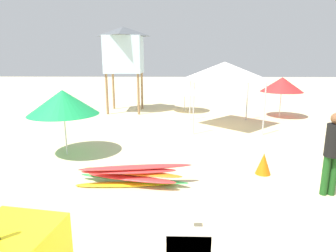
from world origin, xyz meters
TOP-DOWN VIEW (x-y plane):
  - surfboard_pile at (-0.72, 2.92)m, footprint 2.59×0.86m
  - lifeguard_far_right at (3.39, 2.57)m, footprint 0.32×0.32m
  - popup_canopy at (2.18, 8.65)m, footprint 2.60×2.60m
  - lifeguard_tower at (-2.35, 11.97)m, footprint 1.98×1.98m
  - beach_umbrella_left at (-2.92, 4.98)m, footprint 1.98×1.98m
  - beach_umbrella_mid at (5.21, 10.67)m, footprint 1.94×1.94m
  - beach_umbrella_far at (0.74, 12.09)m, footprint 1.95×1.95m
  - traffic_cone_near at (2.39, 3.65)m, footprint 0.37×0.37m
  - cooler_box at (0.30, 1.09)m, footprint 0.46×0.40m

SIDE VIEW (x-z plane):
  - cooler_box at x=0.30m, z-range 0.00..0.43m
  - surfboard_pile at x=-0.72m, z-range 0.00..0.48m
  - traffic_cone_near at x=2.39m, z-range 0.00..0.53m
  - lifeguard_far_right at x=3.39m, z-range 0.13..1.86m
  - beach_umbrella_far at x=0.74m, z-range 0.47..2.08m
  - beach_umbrella_left at x=-2.92m, z-range 0.60..2.49m
  - beach_umbrella_mid at x=5.21m, z-range 0.60..2.49m
  - popup_canopy at x=2.18m, z-range 0.94..3.55m
  - lifeguard_tower at x=-2.35m, z-range 1.01..5.26m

